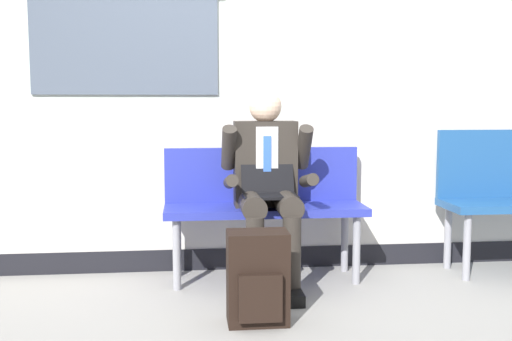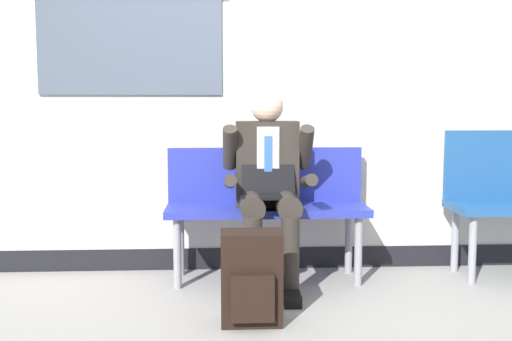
# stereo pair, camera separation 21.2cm
# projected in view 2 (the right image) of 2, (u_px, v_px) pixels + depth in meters

# --- Properties ---
(ground_plane) EXTENTS (18.00, 18.00, 0.00)m
(ground_plane) POSITION_uv_depth(u_px,v_px,m) (243.00, 294.00, 3.78)
(ground_plane) COLOR gray
(station_wall) EXTENTS (5.37, 0.16, 2.61)m
(station_wall) POSITION_uv_depth(u_px,v_px,m) (238.00, 82.00, 4.26)
(station_wall) COLOR beige
(station_wall) RESTS_ON ground
(bench_with_person) EXTENTS (1.31, 0.42, 0.86)m
(bench_with_person) POSITION_uv_depth(u_px,v_px,m) (266.00, 199.00, 4.08)
(bench_with_person) COLOR #28339E
(bench_with_person) RESTS_ON ground
(person_seated) EXTENTS (0.57, 0.70, 1.25)m
(person_seated) POSITION_uv_depth(u_px,v_px,m) (268.00, 182.00, 3.87)
(person_seated) COLOR #2D2823
(person_seated) RESTS_ON ground
(backpack) EXTENTS (0.32, 0.25, 0.49)m
(backpack) POSITION_uv_depth(u_px,v_px,m) (251.00, 279.00, 3.25)
(backpack) COLOR black
(backpack) RESTS_ON ground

